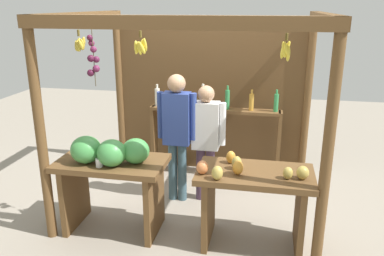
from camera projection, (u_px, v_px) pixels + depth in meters
ground_plane at (195, 200)px, 4.98m from camera, size 12.00×12.00×0.00m
market_stall at (202, 87)px, 5.00m from camera, size 2.83×2.24×2.28m
fruit_counter_left at (111, 169)px, 4.11m from camera, size 1.14×0.64×1.09m
fruit_counter_right at (253, 192)px, 3.91m from camera, size 1.15×0.64×0.94m
bottle_shelf_unit at (214, 124)px, 5.47m from camera, size 1.81×0.22×1.34m
vendor_man at (177, 127)px, 4.74m from camera, size 0.48×0.22×1.60m
vendor_woman at (206, 134)px, 4.76m from camera, size 0.48×0.20×1.46m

